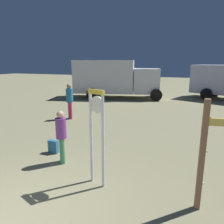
{
  "coord_description": "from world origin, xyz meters",
  "views": [
    {
      "loc": [
        3.05,
        -2.16,
        2.91
      ],
      "look_at": [
        0.4,
        4.58,
        1.2
      ],
      "focal_mm": 34.2,
      "sensor_mm": 36.0,
      "label": 1
    }
  ],
  "objects_px": {
    "person_distant": "(70,99)",
    "box_truck_near": "(114,78)",
    "standing_clock": "(97,128)",
    "backpack": "(54,147)",
    "person_near_clock": "(61,134)"
  },
  "relations": [
    {
      "from": "person_distant",
      "to": "box_truck_near",
      "type": "distance_m",
      "value": 7.18
    },
    {
      "from": "standing_clock",
      "to": "backpack",
      "type": "distance_m",
      "value": 2.68
    },
    {
      "from": "backpack",
      "to": "person_near_clock",
      "type": "bearing_deg",
      "value": -35.54
    },
    {
      "from": "person_distant",
      "to": "person_near_clock",
      "type": "bearing_deg",
      "value": -60.37
    },
    {
      "from": "standing_clock",
      "to": "person_distant",
      "type": "relative_size",
      "value": 1.27
    },
    {
      "from": "backpack",
      "to": "box_truck_near",
      "type": "xyz_separation_m",
      "value": [
        -2.1,
        11.05,
        1.43
      ]
    },
    {
      "from": "standing_clock",
      "to": "person_near_clock",
      "type": "relative_size",
      "value": 1.48
    },
    {
      "from": "person_near_clock",
      "to": "person_distant",
      "type": "xyz_separation_m",
      "value": [
        -2.5,
        4.39,
        0.14
      ]
    },
    {
      "from": "standing_clock",
      "to": "person_near_clock",
      "type": "xyz_separation_m",
      "value": [
        -1.45,
        0.64,
        -0.54
      ]
    },
    {
      "from": "box_truck_near",
      "to": "standing_clock",
      "type": "bearing_deg",
      "value": -70.89
    },
    {
      "from": "person_near_clock",
      "to": "backpack",
      "type": "bearing_deg",
      "value": 144.46
    },
    {
      "from": "person_near_clock",
      "to": "box_truck_near",
      "type": "relative_size",
      "value": 0.21
    },
    {
      "from": "backpack",
      "to": "person_distant",
      "type": "xyz_separation_m",
      "value": [
        -1.82,
        3.91,
        0.81
      ]
    },
    {
      "from": "standing_clock",
      "to": "person_near_clock",
      "type": "distance_m",
      "value": 1.67
    },
    {
      "from": "person_distant",
      "to": "standing_clock",
      "type": "bearing_deg",
      "value": -51.9
    }
  ]
}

